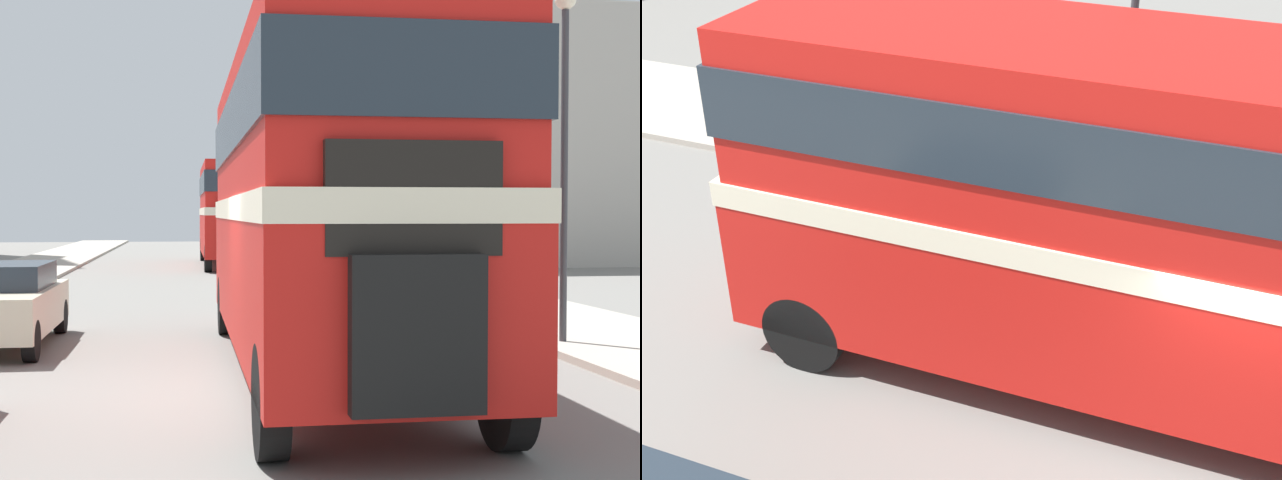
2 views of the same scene
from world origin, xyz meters
TOP-DOWN VIEW (x-y plane):
  - double_decker_bus at (1.17, 1.18)m, footprint 2.55×10.63m
  - pedestrian_walking at (6.09, 8.15)m, footprint 0.34×0.34m

SIDE VIEW (x-z plane):
  - pedestrian_walking at x=6.09m, z-range 0.23..1.93m
  - double_decker_bus at x=1.17m, z-range 0.41..4.70m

